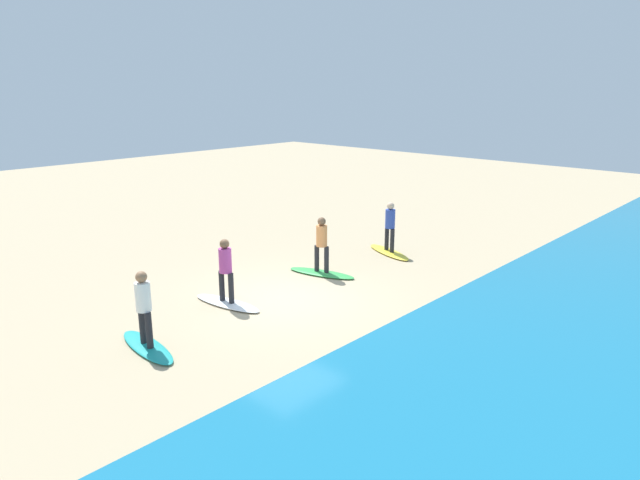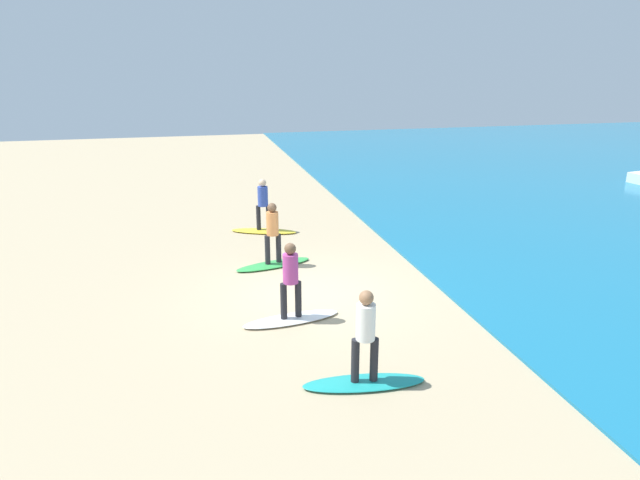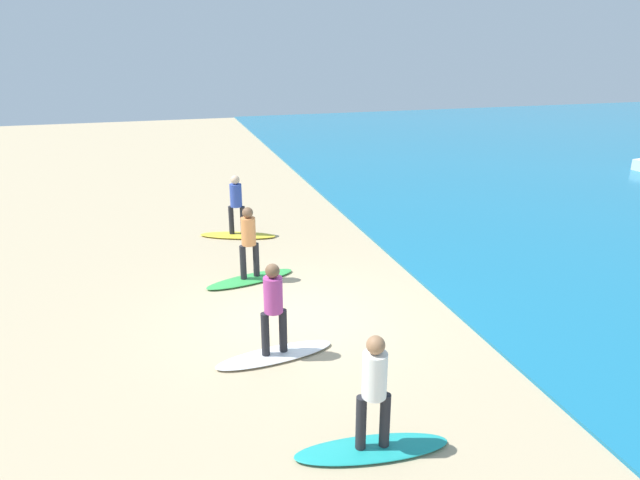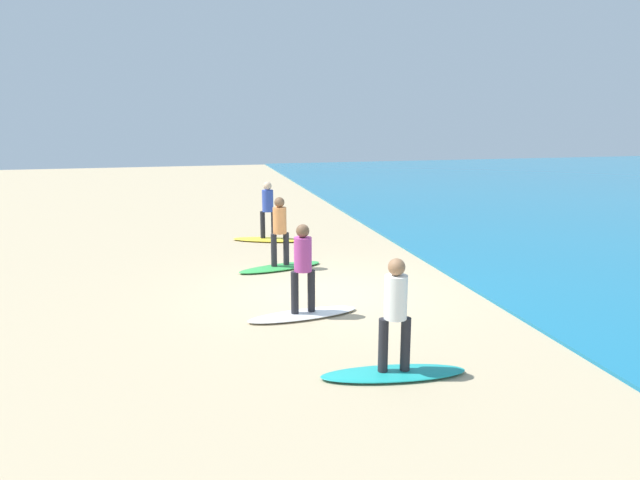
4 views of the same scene
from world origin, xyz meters
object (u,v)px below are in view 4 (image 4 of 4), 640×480
at_px(surfer_yellow, 268,206).
at_px(surfboard_green, 280,267).
at_px(surfboard_yellow, 268,240).
at_px(surfer_green, 280,226).
at_px(surfboard_teal, 394,373).
at_px(surfboard_white, 303,314).
at_px(surfer_white, 303,262).
at_px(surfer_teal, 395,307).

distance_m(surfer_yellow, surfboard_green, 3.27).
bearing_deg(surfboard_yellow, surfboard_green, -72.99).
bearing_deg(surfer_green, surfboard_teal, 5.52).
bearing_deg(surfboard_yellow, surfer_yellow, -66.11).
xyz_separation_m(surfer_green, surfboard_white, (3.38, -0.15, -0.99)).
xyz_separation_m(surfboard_green, surfer_white, (3.38, -0.15, 0.99)).
relative_size(surfboard_green, surfboard_white, 1.00).
relative_size(surfboard_yellow, surfer_green, 1.28).
distance_m(surfer_yellow, surfer_green, 3.11).
bearing_deg(surfer_green, surfboard_green, 90.00).
bearing_deg(surfer_white, surfer_green, 177.42).
relative_size(surfer_yellow, surfer_green, 1.00).
bearing_deg(surfboard_white, surfer_green, 79.28).
bearing_deg(surfer_green, surfer_teal, 5.52).
xyz_separation_m(surfer_yellow, surfer_teal, (9.20, 0.41, 0.00)).
bearing_deg(surfboard_teal, surfer_green, 102.04).
xyz_separation_m(surfer_green, surfer_teal, (6.09, 0.59, 0.00)).
bearing_deg(surfer_white, surfboard_teal, 15.30).
xyz_separation_m(surfer_yellow, surfboard_green, (3.11, -0.18, -0.99)).
relative_size(surfboard_yellow, surfboard_white, 1.00).
xyz_separation_m(surfboard_white, surfboard_teal, (2.71, 0.74, 0.00)).
distance_m(surfboard_yellow, surfboard_green, 3.11).
height_order(surfboard_green, surfer_white, surfer_white).
relative_size(surfboard_teal, surfer_teal, 1.28).
bearing_deg(surfer_teal, surfboard_white, -164.70).
bearing_deg(surfer_yellow, surfer_white, -2.93).
xyz_separation_m(surfboard_yellow, surfer_white, (6.49, -0.33, 0.99)).
xyz_separation_m(surfboard_yellow, surfer_teal, (9.20, 0.41, 0.99)).
relative_size(surfboard_white, surfer_teal, 1.28).
bearing_deg(surfboard_yellow, surfer_white, -72.61).
bearing_deg(surfboard_green, surfer_white, -107.79).
bearing_deg(surfboard_yellow, surfboard_white, -72.61).
relative_size(surfer_white, surfer_teal, 1.00).
xyz_separation_m(surfer_green, surfer_white, (3.38, -0.15, 0.00)).
xyz_separation_m(surfboard_white, surfer_teal, (2.71, 0.74, 0.99)).
relative_size(surfboard_white, surfboard_teal, 1.00).
height_order(surfer_white, surfboard_teal, surfer_white).
bearing_deg(surfer_white, surfer_yellow, 177.07).
distance_m(surfboard_yellow, surfboard_teal, 9.21).
bearing_deg(surfer_yellow, surfboard_green, -3.31).
height_order(surfboard_green, surfer_teal, surfer_teal).
distance_m(surfer_yellow, surfer_teal, 9.21).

